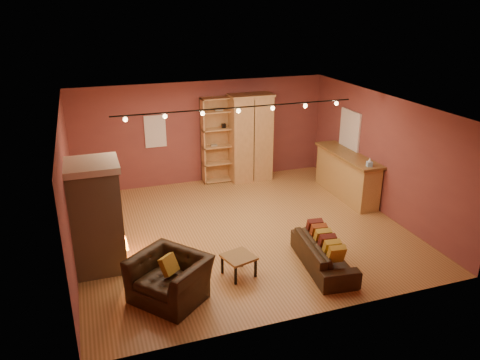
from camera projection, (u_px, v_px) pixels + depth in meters
name	position (u px, v px, depth m)	size (l,w,h in m)	color
floor	(241.00, 229.00, 10.45)	(7.00, 7.00, 0.00)	olive
ceiling	(242.00, 106.00, 9.45)	(7.00, 7.00, 0.00)	brown
back_wall	(203.00, 132.00, 12.82)	(7.00, 0.02, 2.80)	brown
left_wall	(68.00, 191.00, 8.89)	(0.02, 6.50, 2.80)	brown
right_wall	(382.00, 154.00, 11.01)	(0.02, 6.50, 2.80)	brown
fireplace	(97.00, 216.00, 8.62)	(1.01, 0.98, 2.12)	tan
back_window	(155.00, 131.00, 12.36)	(0.56, 0.04, 0.86)	white
bookcase	(219.00, 139.00, 12.90)	(0.97, 0.38, 2.38)	tan
armoire	(250.00, 138.00, 13.00)	(1.20, 0.68, 2.44)	tan
bar_counter	(347.00, 175.00, 12.05)	(0.64, 2.41, 1.15)	tan
tissue_box	(370.00, 163.00, 10.92)	(0.13, 0.13, 0.21)	#96C9F0
right_window	(350.00, 129.00, 12.15)	(0.05, 0.90, 1.00)	white
loveseat	(324.00, 249.00, 8.87)	(0.74, 1.88, 0.76)	black
armchair	(169.00, 271.00, 7.86)	(1.36, 1.42, 1.05)	black
coffee_table	(239.00, 259.00, 8.60)	(0.66, 0.66, 0.40)	olive
track_rail	(238.00, 109.00, 9.67)	(5.20, 0.09, 0.13)	black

